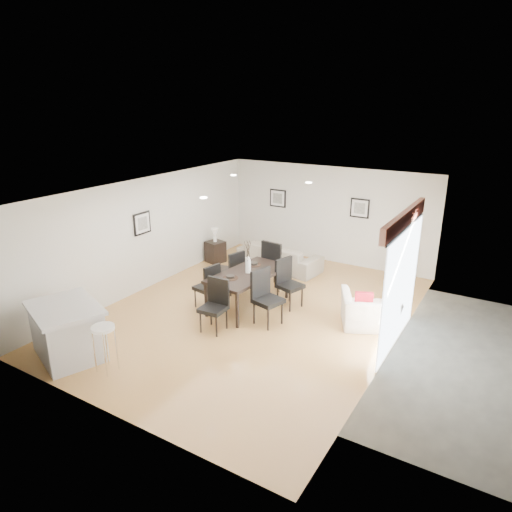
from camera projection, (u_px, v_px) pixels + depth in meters
The scene contains 26 objects.
ground at pixel (254, 312), 9.98m from camera, with size 8.00×8.00×0.00m, color #B7804B.
wall_back at pixel (328, 215), 12.77m from camera, with size 6.00×0.04×2.70m, color silver.
wall_front at pixel (104, 334), 6.30m from camera, with size 6.00×0.04×2.70m, color silver.
wall_left at pixel (148, 233), 11.00m from camera, with size 0.04×8.00×2.70m, color silver.
wall_right at pixel (399, 282), 8.07m from camera, with size 0.04×8.00×2.70m, color silver.
ceiling at pixel (254, 190), 9.09m from camera, with size 6.00×8.00×0.02m, color white.
sofa at pixel (279, 256), 12.50m from camera, with size 2.32×0.91×0.68m, color gray.
armchair at pixel (369, 310), 9.25m from camera, with size 1.11×0.97×0.72m, color white.
dining_table at pixel (248, 276), 10.02m from camera, with size 1.17×2.05×0.82m.
dining_chair_wnear at pixel (209, 284), 10.00m from camera, with size 0.54×0.54×1.03m.
dining_chair_wfar at pixel (234, 270), 10.79m from camera, with size 0.58×0.58×1.05m.
dining_chair_enear at pixel (265, 294), 9.33m from camera, with size 0.63×0.63×1.16m.
dining_chair_efar at pixel (287, 280), 10.14m from camera, with size 0.61×0.61×1.10m.
dining_chair_head at pixel (216, 302), 9.08m from camera, with size 0.51×0.51×1.07m.
dining_chair_foot at pixel (274, 262), 11.02m from camera, with size 0.60×0.60×1.22m.
vase at pixel (248, 259), 9.89m from camera, with size 0.79×1.29×0.73m.
coffee_table at pixel (226, 276), 11.51m from camera, with size 0.91×0.55×0.36m, color black.
side_table at pixel (215, 252), 12.98m from camera, with size 0.45×0.45×0.60m, color black.
table_lamp at pixel (215, 233), 12.80m from camera, with size 0.20×0.20×0.39m.
cushion at pixel (364, 301), 9.14m from camera, with size 0.36×0.11×0.36m, color maroon.
kitchen_island at pixel (67, 331), 8.15m from camera, with size 1.69×1.50×0.98m.
bar_stool at pixel (103, 333), 7.60m from camera, with size 0.39×0.39×0.85m.
framed_print_back_left at pixel (278, 198), 13.43m from camera, with size 0.52×0.04×0.52m.
framed_print_back_right at pixel (360, 208), 12.21m from camera, with size 0.52×0.04×0.52m.
framed_print_left_wall at pixel (142, 223), 10.73m from camera, with size 0.04×0.52×0.52m.
sliding_door at pixel (402, 260), 8.23m from camera, with size 0.12×2.70×2.57m.
Camera 1 is at (4.70, -7.71, 4.42)m, focal length 32.00 mm.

